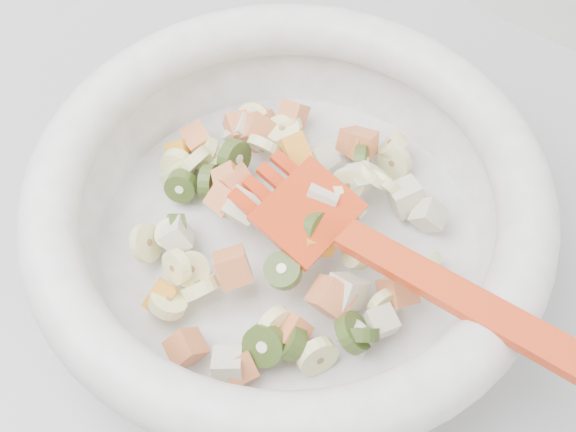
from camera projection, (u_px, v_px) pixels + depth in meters
The scene contains 1 object.
mixing_bowl at pixel (288, 210), 0.49m from camera, with size 0.42×0.35×0.11m.
Camera 1 is at (0.07, 1.19, 1.36)m, focal length 45.00 mm.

